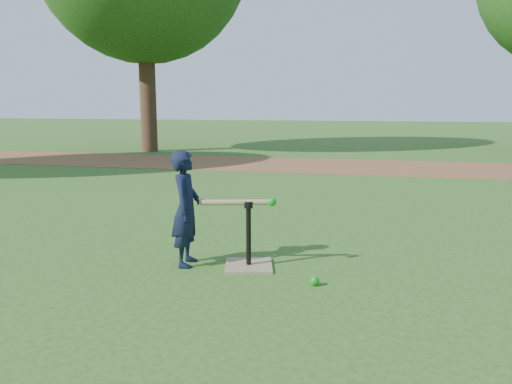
# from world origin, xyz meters

# --- Properties ---
(ground) EXTENTS (80.00, 80.00, 0.00)m
(ground) POSITION_xyz_m (0.00, 0.00, 0.00)
(ground) COLOR #285116
(ground) RESTS_ON ground
(dirt_strip) EXTENTS (24.00, 3.00, 0.01)m
(dirt_strip) POSITION_xyz_m (0.00, 7.50, 0.01)
(dirt_strip) COLOR brown
(dirt_strip) RESTS_ON ground
(child) EXTENTS (0.30, 0.42, 1.07)m
(child) POSITION_xyz_m (-0.80, -0.34, 0.53)
(child) COLOR black
(child) RESTS_ON ground
(wiffle_ball_ground) EXTENTS (0.08, 0.08, 0.08)m
(wiffle_ball_ground) POSITION_xyz_m (0.42, -0.62, 0.04)
(wiffle_ball_ground) COLOR #0D9517
(wiffle_ball_ground) RESTS_ON ground
(batting_tee) EXTENTS (0.52, 0.52, 0.61)m
(batting_tee) POSITION_xyz_m (-0.23, -0.27, 0.11)
(batting_tee) COLOR #897A57
(batting_tee) RESTS_ON ground
(swing_action) EXTENTS (0.71, 0.20, 0.09)m
(swing_action) POSITION_xyz_m (-0.31, -0.29, 0.61)
(swing_action) COLOR tan
(swing_action) RESTS_ON ground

